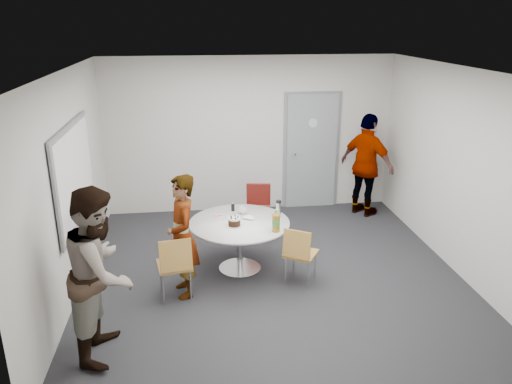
{
  "coord_description": "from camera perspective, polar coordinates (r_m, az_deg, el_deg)",
  "views": [
    {
      "loc": [
        -0.98,
        -5.95,
        3.28
      ],
      "look_at": [
        -0.18,
        0.25,
        1.09
      ],
      "focal_mm": 35.0,
      "sensor_mm": 36.0,
      "label": 1
    }
  ],
  "objects": [
    {
      "name": "chair_near_right",
      "position": [
        6.41,
        4.96,
        -6.72
      ],
      "size": [
        0.53,
        0.54,
        0.79
      ],
      "rotation": [
        0.0,
        0.0,
        -0.55
      ],
      "color": "olive",
      "rests_on": "floor"
    },
    {
      "name": "chair_near_left",
      "position": [
        6.12,
        -9.23,
        -7.93
      ],
      "size": [
        0.46,
        0.49,
        0.84
      ],
      "rotation": [
        0.0,
        0.0,
        0.16
      ],
      "color": "olive",
      "rests_on": "floor"
    },
    {
      "name": "wall_back",
      "position": [
        8.72,
        -0.7,
        6.51
      ],
      "size": [
        5.0,
        0.0,
        5.0
      ],
      "primitive_type": "plane",
      "rotation": [
        1.57,
        0.0,
        0.0
      ],
      "color": "beige",
      "rests_on": "floor"
    },
    {
      "name": "wall_front",
      "position": [
        4.07,
        7.64,
        -9.23
      ],
      "size": [
        5.0,
        0.0,
        5.0
      ],
      "primitive_type": "plane",
      "rotation": [
        -1.57,
        0.0,
        0.0
      ],
      "color": "beige",
      "rests_on": "floor"
    },
    {
      "name": "person_left",
      "position": [
        5.24,
        -17.32,
        -8.75
      ],
      "size": [
        0.75,
        0.93,
        1.79
      ],
      "primitive_type": "imported",
      "rotation": [
        0.0,
        0.0,
        1.48
      ],
      "color": "white",
      "rests_on": "floor"
    },
    {
      "name": "wall_left",
      "position": [
        6.43,
        -20.61,
        0.55
      ],
      "size": [
        0.0,
        5.0,
        5.0
      ],
      "primitive_type": "plane",
      "rotation": [
        1.57,
        0.0,
        1.57
      ],
      "color": "beige",
      "rests_on": "floor"
    },
    {
      "name": "wall_right",
      "position": [
        7.16,
        22.13,
        2.19
      ],
      "size": [
        0.0,
        5.0,
        5.0
      ],
      "primitive_type": "plane",
      "rotation": [
        1.57,
        0.0,
        -1.57
      ],
      "color": "beige",
      "rests_on": "floor"
    },
    {
      "name": "floor",
      "position": [
        6.86,
        1.82,
        -9.28
      ],
      "size": [
        5.0,
        5.0,
        0.0
      ],
      "primitive_type": "plane",
      "color": "black",
      "rests_on": "ground"
    },
    {
      "name": "whiteboard",
      "position": [
        6.58,
        -20.01,
        1.94
      ],
      "size": [
        0.04,
        1.9,
        1.25
      ],
      "color": "slate",
      "rests_on": "wall_left"
    },
    {
      "name": "ceiling",
      "position": [
        6.06,
        2.09,
        13.77
      ],
      "size": [
        5.0,
        5.0,
        0.0
      ],
      "primitive_type": "plane",
      "rotation": [
        3.14,
        0.0,
        0.0
      ],
      "color": "silver",
      "rests_on": "wall_back"
    },
    {
      "name": "person_main",
      "position": [
        6.13,
        -8.4,
        -5.06
      ],
      "size": [
        0.48,
        0.63,
        1.55
      ],
      "primitive_type": "imported",
      "rotation": [
        0.0,
        0.0,
        -1.37
      ],
      "color": "#A5C6EA",
      "rests_on": "floor"
    },
    {
      "name": "table",
      "position": [
        6.71,
        -1.66,
        -4.19
      ],
      "size": [
        1.35,
        1.35,
        1.0
      ],
      "color": "silver",
      "rests_on": "floor"
    },
    {
      "name": "chair_far",
      "position": [
        7.82,
        0.26,
        -1.49
      ],
      "size": [
        0.46,
        0.49,
        0.83
      ],
      "rotation": [
        0.0,
        0.0,
        2.98
      ],
      "color": "#5D1712",
      "rests_on": "floor"
    },
    {
      "name": "person_right",
      "position": [
        8.76,
        12.54,
        2.99
      ],
      "size": [
        0.96,
        1.1,
        1.78
      ],
      "primitive_type": "imported",
      "rotation": [
        0.0,
        0.0,
        2.19
      ],
      "color": "black",
      "rests_on": "floor"
    },
    {
      "name": "door",
      "position": [
        8.97,
        6.34,
        4.62
      ],
      "size": [
        1.02,
        0.17,
        2.12
      ],
      "color": "gray",
      "rests_on": "wall_back"
    }
  ]
}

